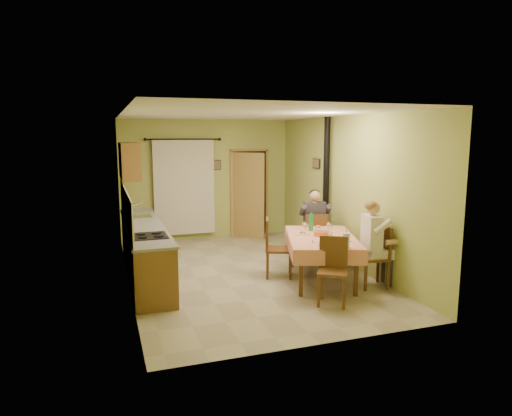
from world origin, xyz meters
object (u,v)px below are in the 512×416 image
object	(u,v)px
dining_table	(321,258)
man_right	(374,234)
chair_near	(332,284)
man_far	(315,218)
chair_left	(278,260)
chair_far	(314,248)
stove_flue	(325,206)
chair_right	(373,269)

from	to	relation	value
dining_table	man_right	size ratio (longest dim) A/B	1.52
chair_near	man_far	xyz separation A→B (m)	(0.71, 2.06, 0.59)
chair_left	man_right	bearing A→B (deg)	72.49
dining_table	chair_near	xyz separation A→B (m)	(-0.35, -1.05, -0.09)
chair_far	man_right	bearing A→B (deg)	-65.17
dining_table	stove_flue	world-z (taller)	stove_flue
chair_left	chair_right	bearing A→B (deg)	72.75
chair_near	chair_left	bearing A→B (deg)	-48.89
dining_table	chair_right	bearing A→B (deg)	-23.26
man_right	man_far	bearing A→B (deg)	18.41
chair_near	man_far	world-z (taller)	man_far
man_right	chair_left	bearing A→B (deg)	59.79
chair_far	chair_left	size ratio (longest dim) A/B	0.96
chair_left	man_right	world-z (taller)	man_right
man_right	stove_flue	distance (m)	2.00
chair_far	stove_flue	world-z (taller)	stove_flue
chair_far	chair_right	distance (m)	1.60
man_far	stove_flue	world-z (taller)	stove_flue
chair_right	man_far	bearing A→B (deg)	18.90
chair_near	man_right	distance (m)	1.24
chair_far	dining_table	bearing A→B (deg)	-94.75
chair_far	chair_right	xyz separation A→B (m)	(0.29, -1.58, 0.00)
man_right	stove_flue	xyz separation A→B (m)	(0.16, 1.99, 0.15)
chair_right	dining_table	bearing A→B (deg)	57.00
man_far	chair_far	bearing A→B (deg)	-90.00
chair_left	stove_flue	world-z (taller)	stove_flue
chair_right	man_right	world-z (taller)	man_right
chair_left	man_far	world-z (taller)	man_far
chair_far	man_far	bearing A→B (deg)	90.00
chair_right	chair_far	bearing A→B (deg)	19.12
man_right	dining_table	bearing A→B (deg)	56.46
chair_right	man_far	size ratio (longest dim) A/B	0.72
man_far	chair_right	bearing A→B (deg)	-64.88
chair_near	man_right	bearing A→B (deg)	-123.37
dining_table	man_far	size ratio (longest dim) A/B	1.52
chair_far	chair_near	distance (m)	2.17
chair_near	stove_flue	xyz separation A→B (m)	(1.14, 2.46, 0.73)
chair_right	chair_left	bearing A→B (deg)	60.05
chair_far	man_right	distance (m)	1.70
man_far	man_right	world-z (taller)	same
chair_left	stove_flue	size ratio (longest dim) A/B	0.36
dining_table	man_far	distance (m)	1.19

